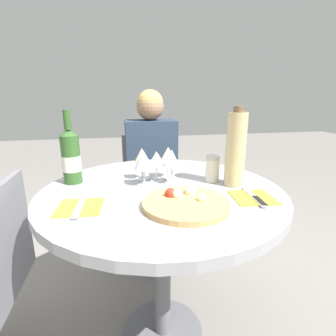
% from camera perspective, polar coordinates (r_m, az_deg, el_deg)
% --- Properties ---
extents(ground_plane, '(12.00, 12.00, 0.00)m').
position_cam_1_polar(ground_plane, '(1.52, -1.11, -32.26)').
color(ground_plane, gray).
rests_on(ground_plane, ground).
extents(dining_table, '(0.99, 0.99, 0.76)m').
position_cam_1_polar(dining_table, '(1.13, -1.29, -9.81)').
color(dining_table, slate).
rests_on(dining_table, ground_plane).
extents(chair_behind_diner, '(0.39, 0.39, 0.83)m').
position_cam_1_polar(chair_behind_diner, '(2.01, -3.77, -5.29)').
color(chair_behind_diner, slate).
rests_on(chair_behind_diner, ground_plane).
extents(seated_diner, '(0.35, 0.42, 1.16)m').
position_cam_1_polar(seated_diner, '(1.84, -3.30, -3.47)').
color(seated_diner, '#28384C').
rests_on(seated_diner, ground_plane).
extents(pizza_large, '(0.30, 0.30, 0.05)m').
position_cam_1_polar(pizza_large, '(0.92, 3.84, -7.52)').
color(pizza_large, tan).
rests_on(pizza_large, dining_table).
extents(wine_bottle, '(0.08, 0.08, 0.31)m').
position_cam_1_polar(wine_bottle, '(1.20, -20.39, 2.34)').
color(wine_bottle, '#2D5623').
rests_on(wine_bottle, dining_table).
extents(tall_carafe, '(0.08, 0.08, 0.33)m').
position_cam_1_polar(tall_carafe, '(1.11, 14.51, 3.98)').
color(tall_carafe, tan).
rests_on(tall_carafe, dining_table).
extents(sugar_shaker, '(0.06, 0.06, 0.12)m').
position_cam_1_polar(sugar_shaker, '(1.17, 9.64, -0.15)').
color(sugar_shaker, silver).
rests_on(sugar_shaker, dining_table).
extents(wine_glass_back_left, '(0.07, 0.07, 0.14)m').
position_cam_1_polar(wine_glass_back_left, '(1.18, -5.72, 2.61)').
color(wine_glass_back_left, silver).
rests_on(wine_glass_back_left, dining_table).
extents(wine_glass_back_right, '(0.07, 0.07, 0.14)m').
position_cam_1_polar(wine_glass_back_right, '(1.19, 0.02, 2.94)').
color(wine_glass_back_right, silver).
rests_on(wine_glass_back_right, dining_table).
extents(wine_glass_front_left, '(0.08, 0.08, 0.15)m').
position_cam_1_polar(wine_glass_front_left, '(1.10, -5.31, 1.67)').
color(wine_glass_front_left, silver).
rests_on(wine_glass_front_left, dining_table).
extents(wine_glass_center, '(0.08, 0.08, 0.14)m').
position_cam_1_polar(wine_glass_center, '(1.14, -2.53, 1.95)').
color(wine_glass_center, silver).
rests_on(wine_glass_center, dining_table).
extents(wine_glass_front_right, '(0.07, 0.07, 0.15)m').
position_cam_1_polar(wine_glass_front_right, '(1.11, 0.83, 1.98)').
color(wine_glass_front_right, silver).
rests_on(wine_glass_front_right, dining_table).
extents(place_setting_left, '(0.16, 0.19, 0.01)m').
position_cam_1_polar(place_setting_left, '(0.95, -18.69, -8.09)').
color(place_setting_left, yellow).
rests_on(place_setting_left, dining_table).
extents(place_setting_right, '(0.16, 0.19, 0.01)m').
position_cam_1_polar(place_setting_right, '(1.03, 18.10, -6.12)').
color(place_setting_right, yellow).
rests_on(place_setting_right, dining_table).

